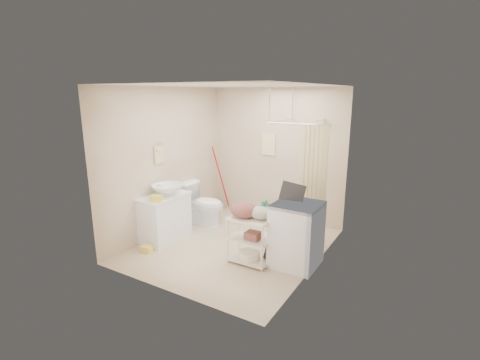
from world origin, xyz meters
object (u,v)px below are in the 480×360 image
Objects in this scene: vanity at (165,217)px; laundry_rack at (250,236)px; toilet at (204,203)px; washing_machine at (297,234)px.

vanity is 1.06× the size of laundry_rack.
washing_machine is (2.18, -0.65, 0.07)m from toilet.
vanity is at bearing -172.67° from washing_machine.
laundry_rack is (1.69, -0.02, 0.03)m from vanity.
vanity is 2.32m from washing_machine.
laundry_rack is at bearing 0.10° from vanity.
washing_machine reaches higher than laundry_rack.
toilet is (0.12, 0.95, 0.01)m from vanity.
toilet is 0.86× the size of washing_machine.
washing_machine is at bearing 8.02° from vanity.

